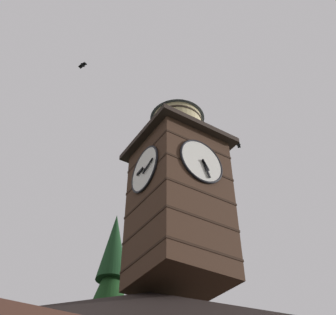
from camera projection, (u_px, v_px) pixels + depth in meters
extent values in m
cube|color=#422B1E|center=(179.00, 211.00, 17.73)|extent=(3.37, 3.37, 6.62)
cube|color=black|center=(180.00, 267.00, 16.12)|extent=(3.41, 3.41, 0.10)
cube|color=black|center=(180.00, 238.00, 16.91)|extent=(3.41, 3.41, 0.10)
cube|color=black|center=(179.00, 212.00, 17.71)|extent=(3.41, 3.41, 0.10)
cube|color=black|center=(179.00, 188.00, 18.51)|extent=(3.41, 3.41, 0.10)
cube|color=black|center=(178.00, 165.00, 19.30)|extent=(3.41, 3.41, 0.10)
cylinder|color=white|center=(201.00, 161.00, 17.58)|extent=(2.06, 0.10, 2.06)
torus|color=black|center=(202.00, 161.00, 17.57)|extent=(2.16, 0.10, 2.16)
cube|color=black|center=(206.00, 165.00, 17.43)|extent=(0.37, 0.04, 0.50)
cube|color=black|center=(206.00, 169.00, 17.33)|extent=(0.38, 0.04, 0.82)
sphere|color=black|center=(203.00, 160.00, 17.51)|extent=(0.10, 0.10, 0.10)
cylinder|color=white|center=(145.00, 169.00, 17.99)|extent=(0.10, 2.06, 2.06)
torus|color=black|center=(144.00, 169.00, 17.98)|extent=(0.10, 2.16, 2.16)
cube|color=black|center=(140.00, 171.00, 18.12)|extent=(0.04, 0.52, 0.15)
cube|color=black|center=(148.00, 166.00, 17.60)|extent=(0.04, 0.83, 0.33)
sphere|color=black|center=(143.00, 168.00, 17.94)|extent=(0.10, 0.10, 0.10)
cube|color=#2D231E|center=(178.00, 149.00, 19.94)|extent=(4.07, 4.07, 0.25)
cylinder|color=#D1BC84|center=(178.00, 133.00, 20.61)|extent=(2.41, 2.41, 1.85)
cylinder|color=#2D2319|center=(178.00, 142.00, 20.22)|extent=(2.47, 2.47, 0.10)
cylinder|color=#2D2319|center=(178.00, 133.00, 20.61)|extent=(2.47, 2.47, 0.10)
cylinder|color=#2D2319|center=(177.00, 124.00, 21.01)|extent=(2.47, 2.47, 0.10)
cone|color=#424C5B|center=(177.00, 111.00, 21.62)|extent=(2.71, 2.71, 1.27)
sphere|color=#384251|center=(177.00, 101.00, 22.09)|extent=(0.16, 0.16, 0.16)
cone|color=#19401A|center=(110.00, 293.00, 21.76)|extent=(2.85, 2.85, 4.45)
cone|color=#183D1E|center=(114.00, 246.00, 23.50)|extent=(1.68, 1.68, 4.00)
ellipsoid|color=black|center=(83.00, 65.00, 24.14)|extent=(0.33, 0.26, 0.16)
cube|color=black|center=(81.00, 66.00, 24.20)|extent=(0.29, 0.32, 0.09)
cube|color=black|center=(84.00, 64.00, 24.08)|extent=(0.29, 0.32, 0.09)
ellipsoid|color=black|center=(239.00, 145.00, 25.21)|extent=(0.27, 0.28, 0.14)
cube|color=black|center=(239.00, 146.00, 25.31)|extent=(0.33, 0.32, 0.07)
cube|color=black|center=(238.00, 143.00, 25.10)|extent=(0.33, 0.32, 0.07)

